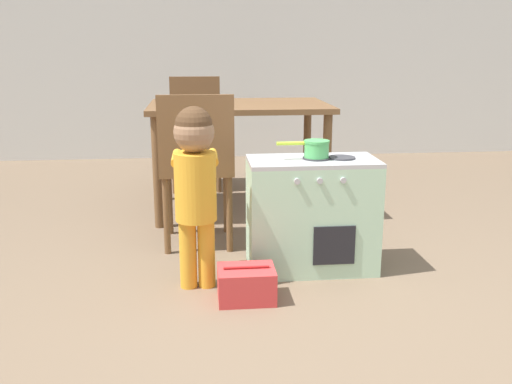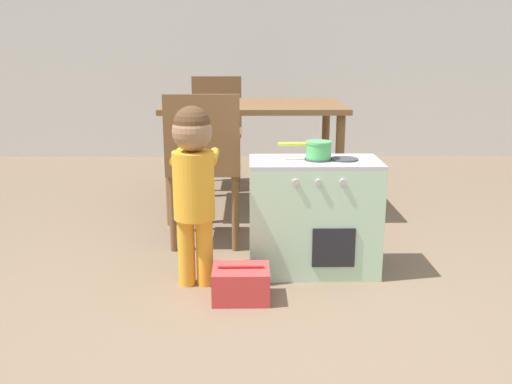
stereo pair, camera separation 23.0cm
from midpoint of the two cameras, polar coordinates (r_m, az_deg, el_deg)
name	(u,v)px [view 1 (the left image)]	position (r m, az deg, el deg)	size (l,w,h in m)	color
ground_plane	(321,345)	(2.27, 3.60, -15.06)	(16.00, 16.00, 0.00)	brown
wall_back	(242,25)	(5.81, -2.59, 16.33)	(10.00, 0.06, 2.60)	silver
play_kitchen	(312,215)	(2.88, 3.32, -2.30)	(0.64, 0.34, 0.58)	#B2DBB7
toy_pot	(316,148)	(2.80, 3.66, 4.42)	(0.26, 0.13, 0.08)	#4CAD5B
child_figure	(195,174)	(2.62, -8.63, 1.74)	(0.22, 0.35, 0.86)	gold
toy_basket	(246,284)	(2.60, -3.54, -9.21)	(0.26, 0.20, 0.17)	#D13838
dining_table	(239,118)	(3.85, -3.45, 7.39)	(1.18, 0.78, 0.74)	brown
dining_chair_near	(197,164)	(3.18, -8.01, 2.72)	(0.40, 0.40, 0.87)	brown
dining_chair_far	(196,127)	(4.61, -7.49, 6.41)	(0.40, 0.40, 0.87)	brown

